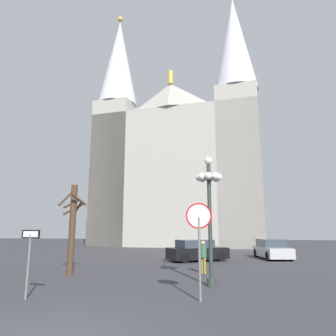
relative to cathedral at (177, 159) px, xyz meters
name	(u,v)px	position (x,y,z in m)	size (l,w,h in m)	color
ground_plane	(49,336)	(2.48, -34.22, -11.55)	(120.00, 120.00, 0.00)	#38383D
cathedral	(177,159)	(0.00, 0.00, 0.00)	(22.80, 12.68, 33.92)	#ADA89E
stop_sign	(199,231)	(5.32, -30.57, -9.42)	(0.83, 0.10, 3.00)	slate
one_way_arrow_sign	(29,253)	(-0.10, -31.29, -10.12)	(0.74, 0.18, 2.15)	slate
street_lamp	(209,198)	(5.54, -27.95, -8.12)	(1.08, 1.08, 5.14)	#2D3833
bare_tree	(72,226)	(-1.30, -26.19, -9.21)	(1.31, 1.31, 4.36)	#473323
parked_car_near_black	(197,251)	(4.14, -18.54, -10.87)	(4.39, 3.73, 1.44)	black
parked_car_far_silver	(272,249)	(9.48, -15.86, -10.88)	(2.51, 4.50, 1.42)	#B7B7BC
pedestrian_walking	(203,254)	(5.01, -24.53, -10.60)	(0.32, 0.32, 1.58)	olive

